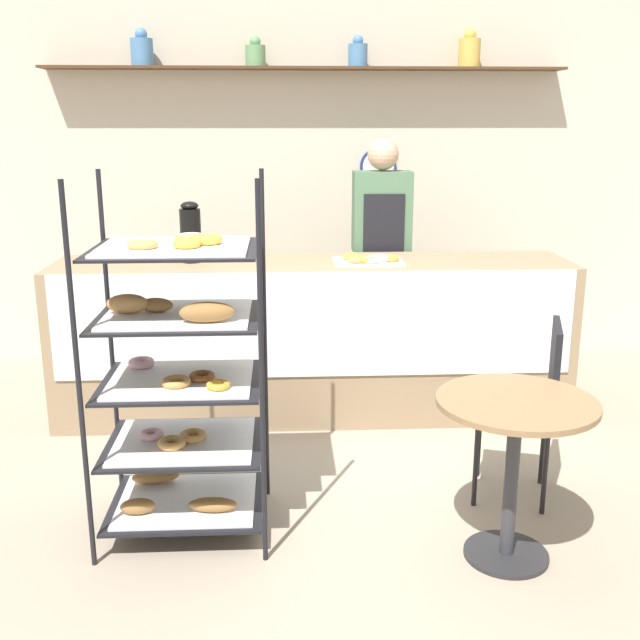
{
  "coord_description": "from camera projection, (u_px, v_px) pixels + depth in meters",
  "views": [
    {
      "loc": [
        -0.19,
        -3.25,
        1.83
      ],
      "look_at": [
        0.0,
        0.45,
        0.84
      ],
      "focal_mm": 42.0,
      "sensor_mm": 36.0,
      "label": 1
    }
  ],
  "objects": [
    {
      "name": "cafe_table",
      "position": [
        514.0,
        441.0,
        3.11
      ],
      "size": [
        0.66,
        0.66,
        0.72
      ],
      "color": "#262628",
      "rests_on": "ground_plane"
    },
    {
      "name": "coffee_carafe",
      "position": [
        191.0,
        233.0,
        4.56
      ],
      "size": [
        0.13,
        0.13,
        0.37
      ],
      "color": "black",
      "rests_on": "display_counter"
    },
    {
      "name": "ground_plane",
      "position": [
        325.0,
        511.0,
        3.62
      ],
      "size": [
        14.0,
        14.0,
        0.0
      ],
      "primitive_type": "plane",
      "color": "gray"
    },
    {
      "name": "donut_tray_counter",
      "position": [
        369.0,
        260.0,
        4.56
      ],
      "size": [
        0.42,
        0.29,
        0.05
      ],
      "color": "white",
      "rests_on": "display_counter"
    },
    {
      "name": "display_counter",
      "position": [
        313.0,
        338.0,
        4.73
      ],
      "size": [
        3.19,
        0.67,
        0.99
      ],
      "color": "#937A5B",
      "rests_on": "ground_plane"
    },
    {
      "name": "cafe_chair",
      "position": [
        533.0,
        391.0,
        3.62
      ],
      "size": [
        0.48,
        0.48,
        0.9
      ],
      "rotation": [
        0.0,
        0.0,
        4.41
      ],
      "color": "black",
      "rests_on": "ground_plane"
    },
    {
      "name": "pastry_rack",
      "position": [
        180.0,
        376.0,
        3.29
      ],
      "size": [
        0.75,
        0.61,
        1.62
      ],
      "color": "black",
      "rests_on": "ground_plane"
    },
    {
      "name": "back_wall",
      "position": [
        306.0,
        182.0,
        5.75
      ],
      "size": [
        10.0,
        0.3,
        2.7
      ],
      "color": "beige",
      "rests_on": "ground_plane"
    },
    {
      "name": "person_worker",
      "position": [
        381.0,
        253.0,
        5.13
      ],
      "size": [
        0.39,
        0.23,
        1.72
      ],
      "color": "#282833",
      "rests_on": "ground_plane"
    }
  ]
}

